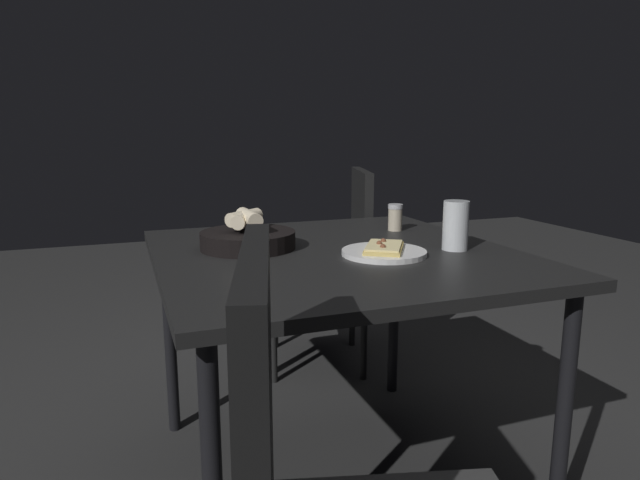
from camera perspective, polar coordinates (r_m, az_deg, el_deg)
name	(u,v)px	position (r m, az deg, el deg)	size (l,w,h in m)	color
ground	(334,476)	(1.86, 1.45, -23.17)	(8.00, 8.00, 0.00)	#292929
dining_table	(335,271)	(1.58, 1.57, -3.24)	(0.99, 1.02, 0.71)	black
pizza_plate	(384,251)	(1.52, 6.63, -1.17)	(0.23, 0.23, 0.04)	silver
bread_basket	(248,237)	(1.61, -7.44, 0.34)	(0.27, 0.27, 0.11)	black
beer_glass	(455,228)	(1.62, 13.83, 1.17)	(0.07, 0.07, 0.14)	silver
pepper_shaker	(395,219)	(1.89, 7.78, 2.18)	(0.05, 0.05, 0.09)	#BFB299
chair_near	(335,255)	(2.45, 1.52, -1.52)	(0.54, 0.54, 0.88)	black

